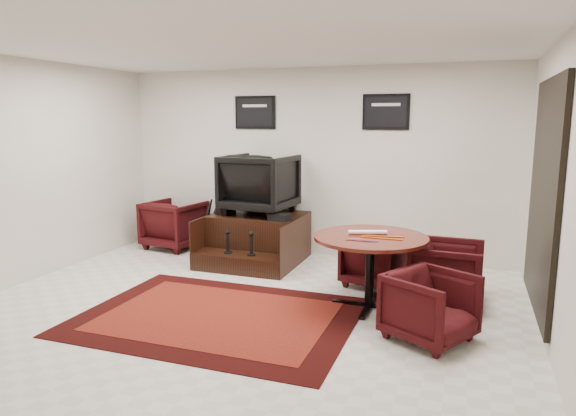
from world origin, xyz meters
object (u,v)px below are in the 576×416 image
object	(u,v)px
table_chair_window	(447,270)
shine_podium	(257,240)
meeting_table	(370,244)
table_chair_corner	(430,303)
table_chair_back	(376,257)
armchair_side	(175,222)
shine_chair	(260,181)

from	to	relation	value
table_chair_window	shine_podium	bearing A→B (deg)	73.60
meeting_table	table_chair_corner	world-z (taller)	meeting_table
table_chair_back	armchair_side	bearing A→B (deg)	1.50
table_chair_back	table_chair_window	size ratio (longest dim) A/B	0.92
shine_podium	armchair_side	xyz separation A→B (m)	(-1.55, 0.28, 0.11)
shine_podium	shine_chair	xyz separation A→B (m)	(0.00, 0.14, 0.85)
armchair_side	meeting_table	xyz separation A→B (m)	(3.46, -1.60, 0.29)
shine_podium	table_chair_back	bearing A→B (deg)	-16.33
shine_podium	table_chair_back	distance (m)	1.93
armchair_side	table_chair_corner	xyz separation A→B (m)	(4.15, -2.27, -0.06)
meeting_table	table_chair_back	size ratio (longest dim) A/B	1.70
shine_podium	table_chair_corner	bearing A→B (deg)	-37.38
shine_chair	table_chair_corner	distance (m)	3.46
shine_podium	table_chair_corner	world-z (taller)	table_chair_corner
shine_chair	meeting_table	world-z (taller)	shine_chair
shine_chair	armchair_side	size ratio (longest dim) A/B	1.15
shine_podium	shine_chair	world-z (taller)	shine_chair
table_chair_back	table_chair_corner	distance (m)	1.63
armchair_side	meeting_table	size ratio (longest dim) A/B	0.68
meeting_table	shine_podium	bearing A→B (deg)	145.33
table_chair_corner	armchair_side	bearing A→B (deg)	90.45
meeting_table	table_chair_window	bearing A→B (deg)	27.16
shine_chair	table_chair_window	xyz separation A→B (m)	(2.70, -1.05, -0.77)
shine_chair	table_chair_corner	world-z (taller)	shine_chair
armchair_side	meeting_table	world-z (taller)	armchair_side
table_chair_back	shine_chair	bearing A→B (deg)	-5.15
table_chair_window	table_chair_corner	size ratio (longest dim) A/B	1.09
shine_podium	table_chair_back	size ratio (longest dim) A/B	1.88
armchair_side	meeting_table	distance (m)	3.82
meeting_table	table_chair_window	world-z (taller)	meeting_table
meeting_table	table_chair_back	world-z (taller)	meeting_table
meeting_table	shine_chair	bearing A→B (deg)	142.58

